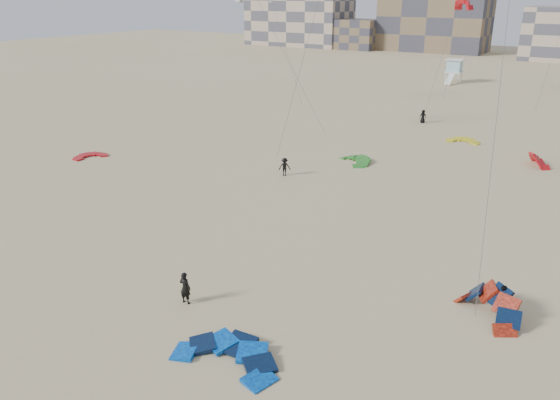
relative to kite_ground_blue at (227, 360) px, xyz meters
The scene contains 16 objects.
ground 5.32m from the kite_ground_blue, 137.03° to the left, with size 320.00×320.00×0.00m, color tan.
kite_ground_blue is the anchor object (origin of this frame).
kite_ground_orange 13.37m from the kite_ground_blue, 47.51° to the left, with size 3.86×3.06×2.42m, color red, non-canonical shape.
kite_ground_red 35.84m from the kite_ground_blue, 149.33° to the left, with size 2.96×3.13×0.42m, color red, non-canonical shape.
kite_ground_green 31.66m from the kite_ground_blue, 104.35° to the left, with size 3.64×3.79×0.89m, color #218E2A, non-canonical shape.
kite_ground_red_far 39.50m from the kite_ground_blue, 79.35° to the left, with size 3.01×2.50×1.90m, color red, non-canonical shape.
kite_ground_yellow 43.79m from the kite_ground_blue, 91.33° to the left, with size 3.20×3.35×0.58m, color yellow, non-canonical shape.
kitesurfer_main 5.53m from the kite_ground_blue, 150.53° to the left, with size 0.66×0.43×1.80m, color black.
kitesurfer_b 14.19m from the kite_ground_blue, 47.47° to the left, with size 0.76×0.59×1.57m, color black.
kitesurfer_c 26.21m from the kite_ground_blue, 115.93° to the left, with size 1.05×0.61×1.63m, color black.
kitesurfer_e 51.09m from the kite_ground_blue, 98.73° to the left, with size 0.79×0.51×1.62m, color black.
kite_fly_red 72.91m from the kite_ground_blue, 97.69° to the left, with size 5.09×11.01×13.90m.
lifeguard_tower_far 85.88m from the kite_ground_blue, 99.03° to the left, with size 2.99×5.66×4.13m.
condo_west_a 152.85m from the kite_ground_blue, 118.94° to the left, with size 30.00×15.00×14.00m, color tan.
condo_west_b 142.02m from the kite_ground_blue, 103.83° to the left, with size 28.00×14.00×18.00m, color brown.
condo_fill_left 142.29m from the kite_ground_blue, 112.27° to the left, with size 12.00×10.00×8.00m, color brown.
Camera 1 is at (16.56, -19.47, 15.39)m, focal length 35.00 mm.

